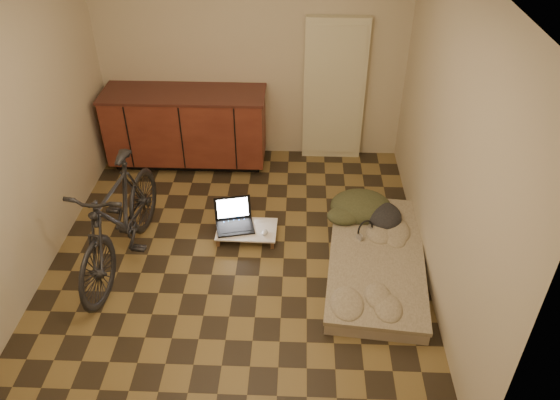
{
  "coord_description": "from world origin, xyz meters",
  "views": [
    {
      "loc": [
        0.55,
        -3.89,
        3.49
      ],
      "look_at": [
        0.4,
        0.19,
        0.55
      ],
      "focal_mm": 35.0,
      "sensor_mm": 36.0,
      "label": 1
    }
  ],
  "objects_px": {
    "lap_desk": "(247,230)",
    "laptop": "(234,221)",
    "bicycle": "(118,214)",
    "futon": "(376,260)"
  },
  "relations": [
    {
      "from": "bicycle",
      "to": "lap_desk",
      "type": "distance_m",
      "value": 1.26
    },
    {
      "from": "bicycle",
      "to": "laptop",
      "type": "xyz_separation_m",
      "value": [
        0.96,
        0.47,
        -0.42
      ]
    },
    {
      "from": "futon",
      "to": "laptop",
      "type": "bearing_deg",
      "value": 167.59
    },
    {
      "from": "futon",
      "to": "lap_desk",
      "type": "height_order",
      "value": "futon"
    },
    {
      "from": "bicycle",
      "to": "laptop",
      "type": "height_order",
      "value": "bicycle"
    },
    {
      "from": "lap_desk",
      "to": "futon",
      "type": "bearing_deg",
      "value": -16.08
    },
    {
      "from": "lap_desk",
      "to": "laptop",
      "type": "bearing_deg",
      "value": 156.87
    },
    {
      "from": "bicycle",
      "to": "lap_desk",
      "type": "height_order",
      "value": "bicycle"
    },
    {
      "from": "futon",
      "to": "bicycle",
      "type": "bearing_deg",
      "value": -173.73
    },
    {
      "from": "lap_desk",
      "to": "laptop",
      "type": "relative_size",
      "value": 1.4
    }
  ]
}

